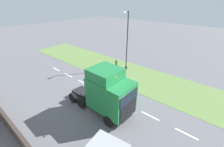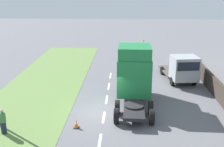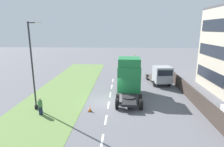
{
  "view_description": "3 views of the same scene",
  "coord_description": "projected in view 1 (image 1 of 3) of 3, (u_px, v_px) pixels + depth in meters",
  "views": [
    {
      "loc": [
        10.44,
        9.88,
        9.75
      ],
      "look_at": [
        -2.04,
        -0.68,
        1.57
      ],
      "focal_mm": 24.0,
      "sensor_mm": 36.0,
      "label": 1
    },
    {
      "loc": [
        1.37,
        -18.54,
        8.84
      ],
      "look_at": [
        0.47,
        1.85,
        2.44
      ],
      "focal_mm": 45.0,
      "sensor_mm": 36.0,
      "label": 2
    },
    {
      "loc": [
        1.31,
        -18.76,
        7.71
      ],
      "look_at": [
        0.21,
        2.4,
        2.64
      ],
      "focal_mm": 30.0,
      "sensor_mm": 36.0,
      "label": 3
    }
  ],
  "objects": [
    {
      "name": "lane_markings",
      "position": [
        101.0,
        91.0,
        17.61
      ],
      "size": [
        0.16,
        21.0,
        0.0
      ],
      "color": "white",
      "rests_on": "ground"
    },
    {
      "name": "lamp_post",
      "position": [
        127.0,
        45.0,
        21.41
      ],
      "size": [
        1.29,
        0.33,
        8.35
      ],
      "color": "black",
      "rests_on": "ground"
    },
    {
      "name": "ground_plane",
      "position": [
        105.0,
        93.0,
        17.2
      ],
      "size": [
        120.0,
        120.0,
        0.0
      ],
      "primitive_type": "plane",
      "color": "slate",
      "rests_on": "ground"
    },
    {
      "name": "pedestrian",
      "position": [
        116.0,
        64.0,
        22.85
      ],
      "size": [
        0.39,
        0.39,
        1.62
      ],
      "color": "#1E233D",
      "rests_on": "ground"
    },
    {
      "name": "traffic_cone_lead",
      "position": [
        101.0,
        80.0,
        19.55
      ],
      "size": [
        0.36,
        0.36,
        0.58
      ],
      "color": "black",
      "rests_on": "ground"
    },
    {
      "name": "grass_verge",
      "position": [
        134.0,
        75.0,
        21.3
      ],
      "size": [
        7.0,
        44.0,
        0.01
      ],
      "color": "#607F42",
      "rests_on": "ground"
    },
    {
      "name": "lorry_cab",
      "position": [
        108.0,
        93.0,
        13.29
      ],
      "size": [
        2.82,
        7.16,
        4.67
      ],
      "rotation": [
        0.0,
        0.0,
        -0.02
      ],
      "color": "black",
      "rests_on": "ground"
    },
    {
      "name": "boundary_wall",
      "position": [
        20.0,
        139.0,
        10.72
      ],
      "size": [
        0.25,
        24.0,
        1.52
      ],
      "color": "#382D28",
      "rests_on": "ground"
    }
  ]
}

